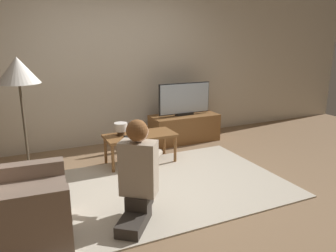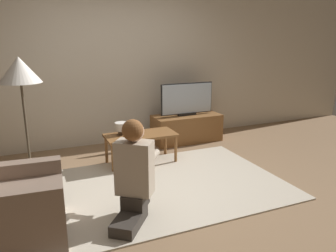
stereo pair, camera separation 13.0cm
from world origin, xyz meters
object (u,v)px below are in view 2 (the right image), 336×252
(coffee_table, at_px, (141,137))
(floor_lamp, at_px, (20,73))
(armchair, at_px, (10,207))
(tv, at_px, (187,99))
(table_lamp, at_px, (121,127))
(person_kneeling, at_px, (134,171))

(coffee_table, bearing_deg, floor_lamp, 171.26)
(floor_lamp, distance_m, armchair, 1.80)
(tv, height_order, coffee_table, tv)
(tv, bearing_deg, armchair, -143.83)
(armchair, xyz_separation_m, table_lamp, (1.36, 1.35, 0.22))
(table_lamp, bearing_deg, floor_lamp, 173.36)
(tv, bearing_deg, floor_lamp, -169.93)
(coffee_table, relative_size, person_kneeling, 0.99)
(table_lamp, bearing_deg, tv, 24.27)
(coffee_table, distance_m, person_kneeling, 1.49)
(person_kneeling, distance_m, table_lamp, 1.50)
(tv, xyz_separation_m, coffee_table, (-1.03, -0.66, -0.35))
(tv, height_order, person_kneeling, person_kneeling)
(floor_lamp, bearing_deg, person_kneeling, -60.51)
(armchair, distance_m, person_kneeling, 1.10)
(floor_lamp, xyz_separation_m, armchair, (-0.17, -1.49, -0.98))
(coffee_table, xyz_separation_m, floor_lamp, (-1.44, 0.22, 0.92))
(tv, distance_m, person_kneeling, 2.58)
(tv, distance_m, floor_lamp, 2.57)
(armchair, bearing_deg, person_kneeling, -92.09)
(tv, relative_size, armchair, 0.97)
(person_kneeling, relative_size, table_lamp, 5.47)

